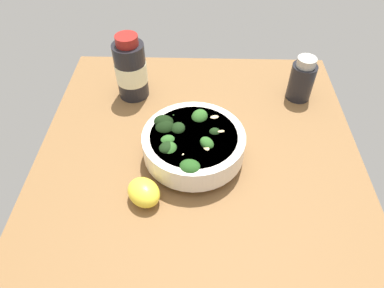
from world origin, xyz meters
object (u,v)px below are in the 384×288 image
bottle_tall (300,80)px  bottle_short (130,69)px  bowl_of_broccoli (190,143)px  lemon_wedge (142,192)px

bottle_tall → bottle_short: (-41.22, -0.07, 2.17)cm
bowl_of_broccoli → lemon_wedge: bowl_of_broccoli is taller
lemon_wedge → bottle_short: 33.19cm
lemon_wedge → bottle_short: bearing=101.5°
bowl_of_broccoli → lemon_wedge: 14.22cm
bottle_short → bottle_tall: bearing=0.1°
bottle_tall → bowl_of_broccoli: bearing=-140.9°
bowl_of_broccoli → bottle_short: size_ratio=1.30×
lemon_wedge → bottle_tall: (34.68, 32.20, 2.93)cm
bottle_tall → lemon_wedge: bearing=-137.1°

